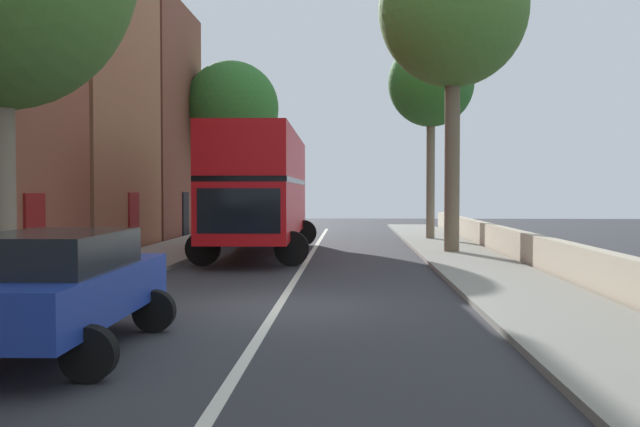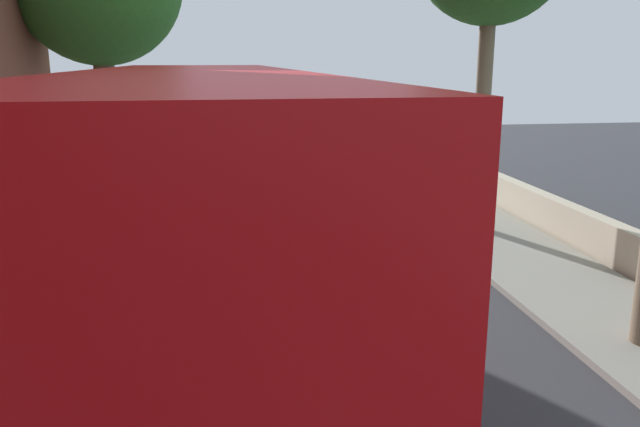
{
  "view_description": "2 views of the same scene",
  "coord_description": "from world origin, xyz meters",
  "px_view_note": "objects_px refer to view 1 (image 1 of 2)",
  "views": [
    {
      "loc": [
        1.35,
        -13.16,
        2.16
      ],
      "look_at": [
        0.55,
        5.23,
        1.57
      ],
      "focal_mm": 39.75,
      "sensor_mm": 36.0,
      "label": 1
    },
    {
      "loc": [
        -1.34,
        3.07,
        4.19
      ],
      "look_at": [
        -0.19,
        10.59,
        2.32
      ],
      "focal_mm": 35.4,
      "sensor_mm": 36.0,
      "label": 2
    }
  ],
  "objects_px": {
    "double_decker_bus": "(261,185)",
    "street_tree_right_5": "(431,84)",
    "street_tree_right_1": "(453,10)",
    "street_tree_left_2": "(231,109)",
    "parked_car_blue_left_0": "(59,284)"
  },
  "relations": [
    {
      "from": "parked_car_blue_left_0",
      "to": "street_tree_left_2",
      "type": "relative_size",
      "value": 0.54
    },
    {
      "from": "double_decker_bus",
      "to": "street_tree_right_1",
      "type": "distance_m",
      "value": 8.7
    },
    {
      "from": "double_decker_bus",
      "to": "street_tree_right_1",
      "type": "xyz_separation_m",
      "value": [
        6.45,
        0.02,
        5.83
      ]
    },
    {
      "from": "double_decker_bus",
      "to": "parked_car_blue_left_0",
      "type": "distance_m",
      "value": 14.92
    },
    {
      "from": "parked_car_blue_left_0",
      "to": "street_tree_right_1",
      "type": "xyz_separation_m",
      "value": [
        7.25,
        14.85,
        7.26
      ]
    },
    {
      "from": "double_decker_bus",
      "to": "street_tree_left_2",
      "type": "height_order",
      "value": "street_tree_left_2"
    },
    {
      "from": "street_tree_right_1",
      "to": "street_tree_right_5",
      "type": "bearing_deg",
      "value": 89.82
    },
    {
      "from": "parked_car_blue_left_0",
      "to": "street_tree_right_1",
      "type": "distance_m",
      "value": 18.05
    },
    {
      "from": "street_tree_right_1",
      "to": "street_tree_left_2",
      "type": "height_order",
      "value": "street_tree_right_1"
    },
    {
      "from": "street_tree_right_1",
      "to": "street_tree_right_5",
      "type": "height_order",
      "value": "street_tree_right_1"
    },
    {
      "from": "double_decker_bus",
      "to": "street_tree_right_5",
      "type": "distance_m",
      "value": 10.24
    },
    {
      "from": "street_tree_right_1",
      "to": "street_tree_left_2",
      "type": "distance_m",
      "value": 15.25
    },
    {
      "from": "parked_car_blue_left_0",
      "to": "street_tree_right_5",
      "type": "height_order",
      "value": "street_tree_right_5"
    },
    {
      "from": "street_tree_left_2",
      "to": "street_tree_right_5",
      "type": "bearing_deg",
      "value": -28.77
    },
    {
      "from": "double_decker_bus",
      "to": "street_tree_left_2",
      "type": "xyz_separation_m",
      "value": [
        -3.01,
        11.83,
        3.94
      ]
    }
  ]
}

